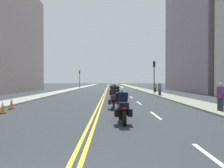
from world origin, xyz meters
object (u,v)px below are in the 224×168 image
(traffic_light_far, at_px, (80,76))
(pedestrian_0, at_px, (160,89))
(motorcycle_4, at_px, (114,90))
(traffic_light_near, at_px, (154,72))
(motorcycle_3, at_px, (113,91))
(motorcycle_1, at_px, (114,99))
(pedestrian_2, at_px, (221,97))
(pedestrian_1, at_px, (155,87))
(motorcycle_2, at_px, (117,94))
(traffic_cone_1, at_px, (3,107))
(traffic_cone_0, at_px, (11,103))
(motorcycle_0, at_px, (122,108))

(traffic_light_far, xyz_separation_m, pedestrian_0, (14.04, -24.83, -2.33))
(traffic_light_far, distance_m, pedestrian_0, 28.62)
(motorcycle_4, relative_size, traffic_light_near, 0.49)
(motorcycle_4, bearing_deg, motorcycle_3, -95.51)
(motorcycle_1, xyz_separation_m, traffic_light_far, (-7.99, 35.76, 2.58))
(pedestrian_2, bearing_deg, pedestrian_1, 162.02)
(motorcycle_2, height_order, traffic_cone_1, motorcycle_2)
(traffic_light_far, bearing_deg, motorcycle_1, -77.40)
(traffic_cone_1, bearing_deg, pedestrian_1, 56.36)
(motorcycle_2, bearing_deg, motorcycle_3, 92.54)
(motorcycle_4, bearing_deg, motorcycle_1, -93.25)
(motorcycle_1, xyz_separation_m, motorcycle_2, (0.43, 4.76, 0.02))
(traffic_light_near, bearing_deg, pedestrian_1, 74.97)
(motorcycle_3, height_order, traffic_cone_0, motorcycle_3)
(motorcycle_3, bearing_deg, motorcycle_1, -92.40)
(pedestrian_0, relative_size, pedestrian_2, 0.98)
(motorcycle_2, relative_size, motorcycle_4, 0.94)
(motorcycle_1, bearing_deg, traffic_cone_1, -162.26)
(motorcycle_1, distance_m, motorcycle_3, 9.86)
(motorcycle_4, bearing_deg, pedestrian_0, -34.19)
(motorcycle_0, height_order, traffic_light_near, traffic_light_near)
(motorcycle_0, height_order, traffic_light_far, traffic_light_far)
(pedestrian_0, bearing_deg, pedestrian_2, 84.61)
(traffic_light_far, distance_m, pedestrian_1, 23.10)
(traffic_cone_0, bearing_deg, motorcycle_1, 2.48)
(motorcycle_3, bearing_deg, traffic_light_far, 105.35)
(motorcycle_0, relative_size, pedestrian_1, 1.37)
(motorcycle_1, relative_size, pedestrian_0, 1.18)
(motorcycle_3, distance_m, traffic_light_near, 7.32)
(motorcycle_2, bearing_deg, traffic_cone_1, -136.65)
(motorcycle_4, bearing_deg, pedestrian_1, 28.85)
(traffic_cone_1, relative_size, pedestrian_2, 0.40)
(motorcycle_0, distance_m, motorcycle_4, 19.11)
(motorcycle_2, height_order, traffic_light_near, traffic_light_near)
(traffic_light_far, bearing_deg, motorcycle_2, -74.80)
(motorcycle_0, bearing_deg, motorcycle_2, 86.52)
(traffic_cone_1, bearing_deg, motorcycle_1, 17.88)
(pedestrian_1, bearing_deg, motorcycle_2, 100.14)
(traffic_cone_1, distance_m, pedestrian_0, 18.08)
(motorcycle_0, xyz_separation_m, motorcycle_2, (0.13, 9.33, 0.01))
(motorcycle_0, relative_size, traffic_cone_1, 3.09)
(pedestrian_2, bearing_deg, traffic_cone_1, -104.43)
(pedestrian_1, bearing_deg, pedestrian_0, 117.22)
(traffic_cone_0, bearing_deg, traffic_light_near, 47.07)
(motorcycle_4, distance_m, pedestrian_1, 8.04)
(motorcycle_1, height_order, pedestrian_2, pedestrian_2)
(motorcycle_4, distance_m, traffic_light_near, 6.19)
(motorcycle_3, xyz_separation_m, traffic_cone_1, (-6.55, -11.95, -0.30))
(motorcycle_4, relative_size, traffic_cone_0, 2.86)
(motorcycle_2, relative_size, pedestrian_1, 1.32)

